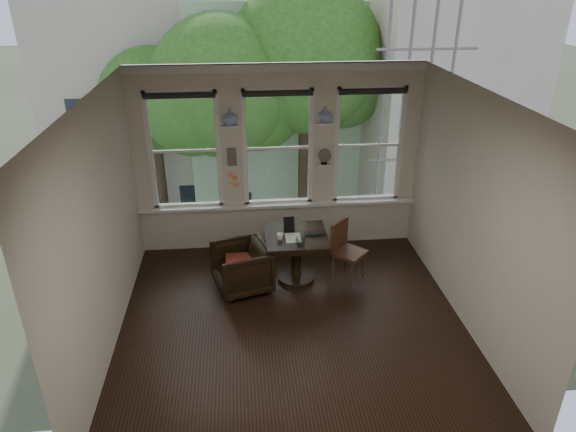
{
  "coord_description": "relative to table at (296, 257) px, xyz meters",
  "views": [
    {
      "loc": [
        -0.6,
        -5.48,
        4.23
      ],
      "look_at": [
        0.03,
        0.9,
        1.15
      ],
      "focal_mm": 32.0,
      "sensor_mm": 36.0,
      "label": 1
    }
  ],
  "objects": [
    {
      "name": "vase_left",
      "position": [
        -0.89,
        1.07,
        1.86
      ],
      "size": [
        0.24,
        0.24,
        0.25
      ],
      "primitive_type": "imported",
      "color": "white",
      "rests_on": "shelf_left"
    },
    {
      "name": "tablet",
      "position": [
        -0.09,
        0.14,
        0.48
      ],
      "size": [
        0.16,
        0.09,
        0.22
      ],
      "primitive_type": "cube",
      "rotation": [
        -0.26,
        0.0,
        0.07
      ],
      "color": "black",
      "rests_on": "table"
    },
    {
      "name": "drinking_glass",
      "position": [
        0.02,
        -0.3,
        0.43
      ],
      "size": [
        0.15,
        0.15,
        0.1
      ],
      "primitive_type": "imported",
      "rotation": [
        0.0,
        0.0,
        -0.13
      ],
      "color": "white",
      "rests_on": "table"
    },
    {
      "name": "laptop",
      "position": [
        0.27,
        -0.05,
        0.39
      ],
      "size": [
        0.31,
        0.2,
        0.02
      ],
      "primitive_type": "imported",
      "rotation": [
        0.0,
        0.0,
        -0.0
      ],
      "color": "black",
      "rests_on": "table"
    },
    {
      "name": "desk_fan",
      "position": [
        0.56,
        1.05,
        1.16
      ],
      "size": [
        0.2,
        0.2,
        0.24
      ],
      "primitive_type": null,
      "color": "#59544F",
      "rests_on": "ground"
    },
    {
      "name": "side_chair_right",
      "position": [
        0.78,
        -0.08,
        0.09
      ],
      "size": [
        0.59,
        0.59,
        0.92
      ],
      "primitive_type": null,
      "rotation": [
        0.0,
        0.0,
        0.81
      ],
      "color": "#422A17",
      "rests_on": "ground"
    },
    {
      "name": "window_center",
      "position": [
        -0.17,
        1.17,
        1.32
      ],
      "size": [
        1.1,
        0.12,
        1.9
      ],
      "primitive_type": null,
      "color": "white",
      "rests_on": "ground"
    },
    {
      "name": "vase_right",
      "position": [
        0.56,
        1.07,
        1.86
      ],
      "size": [
        0.24,
        0.24,
        0.25
      ],
      "primitive_type": "imported",
      "color": "white",
      "rests_on": "shelf_right"
    },
    {
      "name": "wall_back",
      "position": [
        -0.17,
        1.17,
        1.12
      ],
      "size": [
        4.5,
        0.0,
        4.5
      ],
      "primitive_type": "plane",
      "rotation": [
        1.57,
        0.0,
        0.0
      ],
      "color": "beige",
      "rests_on": "ground"
    },
    {
      "name": "shelf_left",
      "position": [
        -0.89,
        1.07,
        1.73
      ],
      "size": [
        0.26,
        0.16,
        0.03
      ],
      "primitive_type": "cube",
      "color": "white",
      "rests_on": "ground"
    },
    {
      "name": "cushion_red",
      "position": [
        -0.81,
        -0.18,
        0.08
      ],
      "size": [
        0.45,
        0.45,
        0.06
      ],
      "primitive_type": "cube",
      "color": "maroon",
      "rests_on": "armchair_left"
    },
    {
      "name": "table",
      "position": [
        0.0,
        0.0,
        0.0
      ],
      "size": [
        0.9,
        0.9,
        0.75
      ],
      "primitive_type": null,
      "color": "black",
      "rests_on": "ground"
    },
    {
      "name": "mug",
      "position": [
        -0.25,
        -0.11,
        0.42
      ],
      "size": [
        0.1,
        0.1,
        0.09
      ],
      "primitive_type": "imported",
      "rotation": [
        0.0,
        0.0,
        -0.07
      ],
      "color": "white",
      "rests_on": "table"
    },
    {
      "name": "sticky_notes",
      "position": [
        -0.89,
        1.11,
        0.88
      ],
      "size": [
        0.16,
        0.01,
        0.24
      ],
      "primitive_type": null,
      "color": "pink",
      "rests_on": "ground"
    },
    {
      "name": "wall_left",
      "position": [
        -2.42,
        -1.08,
        1.12
      ],
      "size": [
        0.0,
        4.5,
        4.5
      ],
      "primitive_type": "plane",
      "rotation": [
        1.57,
        0.0,
        1.57
      ],
      "color": "beige",
      "rests_on": "ground"
    },
    {
      "name": "shelf_right",
      "position": [
        0.56,
        1.07,
        1.73
      ],
      "size": [
        0.26,
        0.16,
        0.03
      ],
      "primitive_type": "cube",
      "color": "white",
      "rests_on": "ground"
    },
    {
      "name": "wall_front",
      "position": [
        -0.17,
        -3.33,
        1.12
      ],
      "size": [
        4.5,
        0.0,
        4.5
      ],
      "primitive_type": "plane",
      "rotation": [
        -1.57,
        0.0,
        0.0
      ],
      "color": "beige",
      "rests_on": "ground"
    },
    {
      "name": "ceiling",
      "position": [
        -0.17,
        -1.08,
        2.62
      ],
      "size": [
        4.5,
        4.5,
        0.0
      ],
      "primitive_type": "plane",
      "rotation": [
        3.14,
        0.0,
        0.0
      ],
      "color": "silver",
      "rests_on": "ground"
    },
    {
      "name": "ground",
      "position": [
        -0.17,
        -1.08,
        -0.38
      ],
      "size": [
        4.5,
        4.5,
        0.0
      ],
      "primitive_type": "plane",
      "color": "black",
      "rests_on": "ground"
    },
    {
      "name": "papers",
      "position": [
        -0.06,
        -0.08,
        0.38
      ],
      "size": [
        0.22,
        0.3,
        0.0
      ],
      "primitive_type": "cube",
      "rotation": [
        0.0,
        0.0,
        -0.0
      ],
      "color": "silver",
      "rests_on": "table"
    },
    {
      "name": "window_right",
      "position": [
        1.28,
        1.17,
        1.32
      ],
      "size": [
        1.1,
        0.12,
        1.9
      ],
      "primitive_type": null,
      "color": "white",
      "rests_on": "ground"
    },
    {
      "name": "window_left",
      "position": [
        -1.62,
        1.17,
        1.32
      ],
      "size": [
        1.1,
        0.12,
        1.9
      ],
      "primitive_type": null,
      "color": "white",
      "rests_on": "ground"
    },
    {
      "name": "armchair_left",
      "position": [
        -0.81,
        -0.18,
        -0.02
      ],
      "size": [
        0.95,
        0.93,
        0.7
      ],
      "primitive_type": "imported",
      "rotation": [
        0.0,
        0.0,
        -1.29
      ],
      "color": "black",
      "rests_on": "ground"
    },
    {
      "name": "intercom",
      "position": [
        -0.89,
        1.1,
        1.23
      ],
      "size": [
        0.14,
        0.06,
        0.28
      ],
      "primitive_type": "cube",
      "color": "#59544F",
      "rests_on": "ground"
    },
    {
      "name": "wall_right",
      "position": [
        2.08,
        -1.08,
        1.12
      ],
      "size": [
        0.0,
        4.5,
        4.5
      ],
      "primitive_type": "plane",
      "rotation": [
        1.57,
        0.0,
        -1.57
      ],
      "color": "beige",
      "rests_on": "ground"
    }
  ]
}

